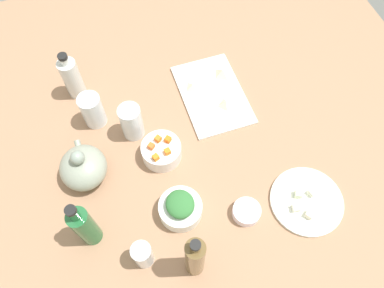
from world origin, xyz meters
TOP-DOWN VIEW (x-y plane):
  - tabletop at (0.00, 0.00)cm, footprint 190.00×190.00cm
  - cutting_board at (19.83, -14.25)cm, footprint 33.63×22.47cm
  - plate_tofu at (-28.03, -28.66)cm, footprint 22.80×22.80cm
  - bowl_greens at (-19.19, 9.83)cm, footprint 13.24×13.24cm
  - bowl_carrots at (1.48, 10.05)cm, footprint 13.06×13.06cm
  - bowl_small_side at (-25.85, -9.15)cm, footprint 8.60×8.60cm
  - teapot at (2.33, 35.11)cm, footprint 17.19×14.78cm
  - bottle_0 at (-18.19, 37.04)cm, footprint 5.90×5.90cm
  - bottle_1 at (36.18, 32.51)cm, footprint 6.39×6.39cm
  - bottle_2 at (-35.97, 10.70)cm, footprint 5.28×5.28cm
  - drinking_glass_0 at (-29.49, 23.89)cm, footprint 5.70×5.70cm
  - drinking_glass_1 at (21.97, 28.36)cm, footprint 7.55×7.55cm
  - drinking_glass_2 at (13.18, 16.83)cm, footprint 7.36×7.36cm
  - carrot_cube_0 at (2.95, 7.20)cm, footprint 2.55×2.55cm
  - carrot_cube_1 at (-1.24, 8.58)cm, footprint 2.13×2.13cm
  - carrot_cube_2 at (4.11, 10.19)cm, footprint 2.51×2.51cm
  - carrot_cube_3 at (2.22, 12.96)cm, footprint 2.54×2.54cm
  - carrot_cube_4 at (-2.09, 12.62)cm, footprint 2.35×2.35cm
  - chopped_greens_mound at (-19.19, 9.83)cm, footprint 9.62×9.07cm
  - tofu_cube_0 at (-25.60, -26.58)cm, footprint 2.91×2.91cm
  - tofu_cube_1 at (-29.50, -23.86)cm, footprint 2.59×2.59cm
  - tofu_cube_2 at (-32.61, -26.87)cm, footprint 3.08×3.08cm
  - tofu_cube_3 at (-26.48, -30.93)cm, footprint 2.66×2.66cm
  - dumpling_0 at (24.22, -8.03)cm, footprint 5.74×5.32cm
  - dumpling_1 at (26.81, -20.46)cm, footprint 6.42×6.09cm
  - dumpling_2 at (13.60, -16.85)cm, footprint 4.56×4.49cm

SIDE VIEW (x-z plane):
  - tabletop at x=0.00cm, z-range 0.00..3.00cm
  - cutting_board at x=19.83cm, z-range 3.00..4.00cm
  - plate_tofu at x=-28.03cm, z-range 3.00..4.20cm
  - bowl_small_side at x=-25.85cm, z-range 3.00..6.45cm
  - dumpling_0 at x=24.22cm, z-range 4.00..6.26cm
  - dumpling_2 at x=13.60cm, z-range 4.00..6.58cm
  - tofu_cube_0 at x=-25.60cm, z-range 4.20..6.40cm
  - tofu_cube_1 at x=-29.50cm, z-range 4.20..6.40cm
  - tofu_cube_2 at x=-32.61cm, z-range 4.20..6.40cm
  - tofu_cube_3 at x=-26.48cm, z-range 4.20..6.40cm
  - dumpling_1 at x=26.81cm, z-range 4.00..6.89cm
  - bowl_greens at x=-19.19cm, z-range 3.00..8.40cm
  - bowl_carrots at x=1.48cm, z-range 3.00..9.08cm
  - drinking_glass_0 at x=-29.49cm, z-range 3.00..13.60cm
  - teapot at x=2.33cm, z-range 1.27..15.65cm
  - drinking_glass_1 at x=21.97cm, z-range 3.00..15.76cm
  - drinking_glass_2 at x=13.18cm, z-range 3.00..16.57cm
  - carrot_cube_0 at x=2.95cm, z-range 9.08..10.88cm
  - carrot_cube_1 at x=-1.24cm, z-range 9.08..10.88cm
  - carrot_cube_2 at x=4.11cm, z-range 9.08..10.88cm
  - carrot_cube_3 at x=2.22cm, z-range 9.08..10.88cm
  - carrot_cube_4 at x=-2.09cm, z-range 9.08..10.88cm
  - chopped_greens_mound at x=-19.19cm, z-range 8.40..12.10cm
  - bottle_1 at x=36.18cm, z-range 1.59..21.35cm
  - bottle_0 at x=-18.19cm, z-range 0.98..25.04cm
  - bottle_2 at x=-35.97cm, z-range 1.59..27.85cm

